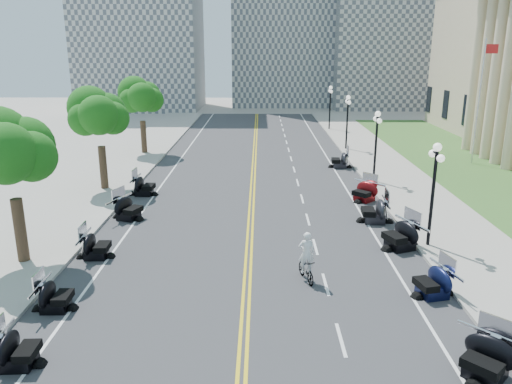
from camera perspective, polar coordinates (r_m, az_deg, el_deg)
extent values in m
plane|color=gray|center=(20.62, -1.04, -10.49)|extent=(160.00, 160.00, 0.00)
cube|color=#333335|center=(29.90, -0.53, -1.88)|extent=(16.00, 90.00, 0.01)
cube|color=yellow|center=(29.90, -0.76, -1.87)|extent=(0.12, 90.00, 0.00)
cube|color=yellow|center=(29.89, -0.30, -1.87)|extent=(0.12, 90.00, 0.00)
cube|color=white|center=(30.46, 11.61, -1.86)|extent=(0.12, 90.00, 0.00)
cube|color=white|center=(30.68, -12.57, -1.79)|extent=(0.12, 90.00, 0.00)
cube|color=white|center=(17.33, 9.68, -16.29)|extent=(0.12, 2.00, 0.00)
cube|color=white|center=(20.78, 7.97, -10.40)|extent=(0.12, 2.00, 0.00)
cube|color=white|center=(24.40, 6.80, -6.22)|extent=(0.12, 2.00, 0.00)
cube|color=white|center=(28.12, 5.94, -3.13)|extent=(0.12, 2.00, 0.00)
cube|color=white|center=(31.91, 5.29, -0.77)|extent=(0.12, 2.00, 0.00)
cube|color=white|center=(35.74, 4.78, 1.09)|extent=(0.12, 2.00, 0.00)
cube|color=white|center=(39.61, 4.37, 2.59)|extent=(0.12, 2.00, 0.00)
cube|color=white|center=(43.50, 4.03, 3.82)|extent=(0.12, 2.00, 0.00)
cube|color=white|center=(47.41, 3.75, 4.84)|extent=(0.12, 2.00, 0.00)
cube|color=white|center=(51.34, 3.51, 5.71)|extent=(0.12, 2.00, 0.00)
cube|color=white|center=(55.27, 3.30, 6.46)|extent=(0.12, 2.00, 0.00)
cube|color=white|center=(59.21, 3.12, 7.11)|extent=(0.12, 2.00, 0.00)
cube|color=white|center=(63.17, 2.96, 7.67)|extent=(0.12, 2.00, 0.00)
cube|color=white|center=(67.12, 2.82, 8.17)|extent=(0.12, 2.00, 0.00)
cube|color=white|center=(71.08, 2.70, 8.62)|extent=(0.12, 2.00, 0.00)
cube|color=#9E9991|center=(31.49, 18.96, -1.71)|extent=(5.00, 90.00, 0.15)
cube|color=#9E9991|center=(31.84, -19.79, -1.60)|extent=(5.00, 90.00, 0.15)
cube|color=#356023|center=(41.22, 24.82, 1.71)|extent=(9.00, 60.00, 0.10)
cube|color=gray|center=(82.63, -13.12, 18.31)|extent=(18.00, 14.00, 26.00)
cube|color=gray|center=(86.70, 2.99, 19.88)|extent=(16.00, 12.00, 30.00)
cube|color=gray|center=(86.17, 15.62, 16.70)|extent=(20.00, 14.00, 22.00)
imported|color=#A51414|center=(20.79, 5.74, -8.83)|extent=(0.89, 1.71, 0.99)
imported|color=silver|center=(20.25, 5.85, -5.26)|extent=(0.65, 0.43, 1.79)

